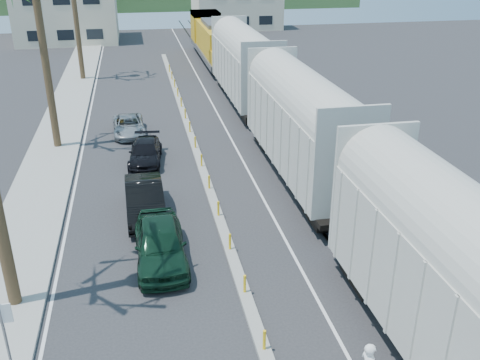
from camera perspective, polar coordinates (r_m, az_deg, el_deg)
name	(u,v)px	position (r m, az deg, el deg)	size (l,w,h in m)	color
sidewalk	(60,131)	(37.79, -18.65, 4.94)	(3.00, 90.00, 0.15)	gray
rails	(248,108)	(41.13, 0.88, 7.67)	(1.56, 100.00, 0.06)	black
median	(195,149)	(32.82, -4.77, 3.35)	(0.45, 60.00, 0.85)	gray
lane_markings	(156,127)	(37.46, -8.97, 5.66)	(9.42, 90.00, 0.01)	silver
freight_train	(274,98)	(33.19, 3.67, 8.74)	(3.00, 60.94, 5.85)	beige
street_sign	(4,333)	(16.41, -23.84, -14.66)	(0.60, 0.08, 3.00)	slate
car_lead	(160,243)	(21.37, -8.50, -6.71)	(2.01, 4.92, 1.67)	black
car_second	(145,200)	(25.02, -10.12, -2.08)	(1.80, 4.89, 1.60)	black
car_third	(145,153)	(31.06, -10.06, 2.89)	(2.21, 4.51, 1.26)	black
car_rear	(129,126)	(36.06, -11.78, 5.71)	(2.17, 4.39, 1.20)	#A2A5A7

